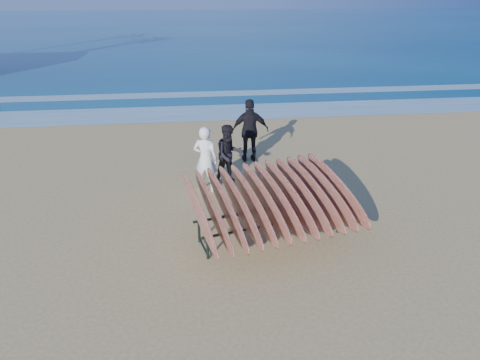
{
  "coord_description": "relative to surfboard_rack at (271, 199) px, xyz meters",
  "views": [
    {
      "loc": [
        -1.06,
        -7.92,
        4.93
      ],
      "look_at": [
        0.0,
        0.8,
        0.95
      ],
      "focal_mm": 32.0,
      "sensor_mm": 36.0,
      "label": 1
    }
  ],
  "objects": [
    {
      "name": "ground",
      "position": [
        -0.53,
        0.16,
        -0.91
      ],
      "size": [
        120.0,
        120.0,
        0.0
      ],
      "primitive_type": "plane",
      "color": "tan",
      "rests_on": "ground"
    },
    {
      "name": "ocean",
      "position": [
        -0.53,
        55.16,
        -0.9
      ],
      "size": [
        160.0,
        160.0,
        0.0
      ],
      "primitive_type": "plane",
      "color": "navy",
      "rests_on": "ground"
    },
    {
      "name": "foam_near",
      "position": [
        -0.53,
        10.16,
        -0.9
      ],
      "size": [
        160.0,
        160.0,
        0.0
      ],
      "primitive_type": "plane",
      "color": "white",
      "rests_on": "ground"
    },
    {
      "name": "foam_far",
      "position": [
        -0.53,
        13.66,
        -0.9
      ],
      "size": [
        160.0,
        160.0,
        0.0
      ],
      "primitive_type": "plane",
      "color": "white",
      "rests_on": "ground"
    },
    {
      "name": "surfboard_rack",
      "position": [
        0.0,
        0.0,
        0.0
      ],
      "size": [
        3.71,
        3.43,
        1.48
      ],
      "rotation": [
        0.0,
        0.0,
        0.23
      ],
      "color": "black",
      "rests_on": "ground"
    },
    {
      "name": "person_white",
      "position": [
        -1.24,
        2.52,
        -0.04
      ],
      "size": [
        0.74,
        0.61,
        1.75
      ],
      "primitive_type": "imported",
      "rotation": [
        0.0,
        0.0,
        2.8
      ],
      "color": "white",
      "rests_on": "ground"
    },
    {
      "name": "person_dark_a",
      "position": [
        -0.59,
        2.93,
        -0.09
      ],
      "size": [
        0.94,
        0.83,
        1.64
      ],
      "primitive_type": "imported",
      "rotation": [
        0.0,
        0.0,
        0.29
      ],
      "color": "black",
      "rests_on": "ground"
    },
    {
      "name": "person_dark_b",
      "position": [
        0.2,
        4.48,
        0.05
      ],
      "size": [
        1.14,
        0.49,
        1.93
      ],
      "primitive_type": "imported",
      "rotation": [
        0.0,
        0.0,
        3.13
      ],
      "color": "black",
      "rests_on": "ground"
    }
  ]
}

